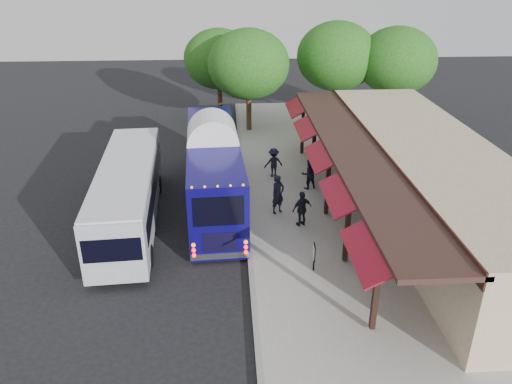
# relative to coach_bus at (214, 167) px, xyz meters

# --- Properties ---
(ground) EXTENTS (90.00, 90.00, 0.00)m
(ground) POSITION_rel_coach_bus_xyz_m (1.45, -5.89, -1.94)
(ground) COLOR black
(ground) RESTS_ON ground
(sidewalk) EXTENTS (10.00, 40.00, 0.15)m
(sidewalk) POSITION_rel_coach_bus_xyz_m (6.45, -1.89, -1.86)
(sidewalk) COLOR #9E9B93
(sidewalk) RESTS_ON ground
(curb) EXTENTS (0.20, 40.00, 0.16)m
(curb) POSITION_rel_coach_bus_xyz_m (1.50, -1.89, -1.86)
(curb) COLOR gray
(curb) RESTS_ON ground
(station_shelter) EXTENTS (8.15, 20.00, 3.60)m
(station_shelter) POSITION_rel_coach_bus_xyz_m (9.83, -1.89, -0.09)
(station_shelter) COLOR tan
(station_shelter) RESTS_ON ground
(coach_bus) EXTENTS (2.99, 11.37, 3.60)m
(coach_bus) POSITION_rel_coach_bus_xyz_m (0.00, 0.00, 0.00)
(coach_bus) COLOR #0D0758
(coach_bus) RESTS_ON ground
(city_bus) EXTENTS (3.01, 10.77, 2.86)m
(city_bus) POSITION_rel_coach_bus_xyz_m (-3.79, -1.84, -0.36)
(city_bus) COLOR #989CA0
(city_bus) RESTS_ON ground
(ped_a) EXTENTS (0.83, 0.76, 1.89)m
(ped_a) POSITION_rel_coach_bus_xyz_m (2.99, -1.51, -0.84)
(ped_a) COLOR black
(ped_a) RESTS_ON sidewalk
(ped_b) EXTENTS (0.92, 0.80, 1.62)m
(ped_b) POSITION_rel_coach_bus_xyz_m (4.85, 1.13, -0.97)
(ped_b) COLOR black
(ped_b) RESTS_ON sidewalk
(ped_c) EXTENTS (1.05, 0.77, 1.66)m
(ped_c) POSITION_rel_coach_bus_xyz_m (3.94, -2.82, -0.96)
(ped_c) COLOR black
(ped_c) RESTS_ON sidewalk
(ped_d) EXTENTS (1.16, 0.84, 1.63)m
(ped_d) POSITION_rel_coach_bus_xyz_m (3.18, 2.80, -0.97)
(ped_d) COLOR black
(ped_d) RESTS_ON sidewalk
(sign_board) EXTENTS (0.09, 0.51, 1.12)m
(sign_board) POSITION_rel_coach_bus_xyz_m (3.90, -6.42, -1.03)
(sign_board) COLOR black
(sign_board) RESTS_ON sidewalk
(tree_left) EXTENTS (5.47, 5.47, 7.00)m
(tree_left) POSITION_rel_coach_bus_xyz_m (2.22, 11.21, 2.73)
(tree_left) COLOR #382314
(tree_left) RESTS_ON ground
(tree_mid) EXTENTS (5.65, 5.65, 7.24)m
(tree_mid) POSITION_rel_coach_bus_xyz_m (8.51, 12.91, 2.89)
(tree_mid) COLOR #382314
(tree_mid) RESTS_ON ground
(tree_right) EXTENTS (5.45, 5.45, 6.97)m
(tree_right) POSITION_rel_coach_bus_xyz_m (12.50, 11.93, 2.71)
(tree_right) COLOR #382314
(tree_right) RESTS_ON ground
(tree_far) EXTENTS (5.13, 5.13, 6.57)m
(tree_far) POSITION_rel_coach_bus_xyz_m (0.20, 14.90, 2.44)
(tree_far) COLOR #382314
(tree_far) RESTS_ON ground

